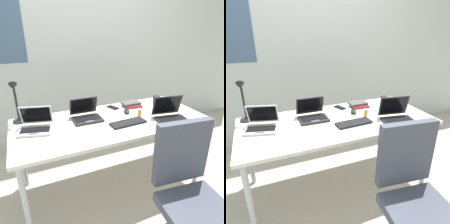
{
  "view_description": "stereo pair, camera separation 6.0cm",
  "coord_description": "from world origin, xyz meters",
  "views": [
    {
      "loc": [
        -0.73,
        -1.64,
        1.56
      ],
      "look_at": [
        0.0,
        0.0,
        0.82
      ],
      "focal_mm": 33.41,
      "sensor_mm": 36.0,
      "label": 1
    },
    {
      "loc": [
        -0.68,
        -1.66,
        1.56
      ],
      "look_at": [
        0.0,
        0.0,
        0.82
      ],
      "focal_mm": 33.41,
      "sensor_mm": 36.0,
      "label": 2
    }
  ],
  "objects": [
    {
      "name": "laptop_mid_desk",
      "position": [
        -0.68,
        0.07,
        0.78
      ],
      "size": [
        0.32,
        0.3,
        0.2
      ],
      "color": "#B7BABC",
      "rests_on": "desk"
    },
    {
      "name": "pill_bottle",
      "position": [
        0.28,
        -0.03,
        0.78
      ],
      "size": [
        0.04,
        0.04,
        0.08
      ],
      "color": "gold",
      "rests_on": "desk"
    },
    {
      "name": "wall_back",
      "position": [
        -0.0,
        1.1,
        1.3
      ],
      "size": [
        6.0,
        0.13,
        2.6
      ],
      "color": "#B2BCB7",
      "rests_on": "ground_plane"
    },
    {
      "name": "laptop_front_left",
      "position": [
        -0.22,
        0.11,
        0.78
      ],
      "size": [
        0.27,
        0.25,
        0.2
      ],
      "color": "#232326",
      "rests_on": "desk"
    },
    {
      "name": "cell_phone",
      "position": [
        0.13,
        0.28,
        0.74
      ],
      "size": [
        0.11,
        0.15,
        0.01
      ],
      "primitive_type": "cube",
      "rotation": [
        0.0,
        0.0,
        0.38
      ],
      "color": "black",
      "rests_on": "desk"
    },
    {
      "name": "office_chair",
      "position": [
        0.22,
        -0.86,
        0.4
      ],
      "size": [
        0.52,
        0.56,
        0.97
      ],
      "color": "black",
      "rests_on": "ground_plane"
    },
    {
      "name": "coffee_mug",
      "position": [
        0.65,
        0.2,
        0.78
      ],
      "size": [
        0.11,
        0.08,
        0.09
      ],
      "color": "black",
      "rests_on": "desk"
    },
    {
      "name": "computer_mouse",
      "position": [
        0.21,
        0.09,
        0.76
      ],
      "size": [
        0.08,
        0.11,
        0.03
      ],
      "primitive_type": "ellipsoid",
      "rotation": [
        0.0,
        0.0,
        -0.27
      ],
      "color": "black",
      "rests_on": "desk"
    },
    {
      "name": "desk",
      "position": [
        0.0,
        0.0,
        0.68
      ],
      "size": [
        1.8,
        0.8,
        0.74
      ],
      "color": "silver",
      "rests_on": "ground_plane"
    },
    {
      "name": "ground_plane",
      "position": [
        0.0,
        0.0,
        0.0
      ],
      "size": [
        12.0,
        12.0,
        0.0
      ],
      "primitive_type": "plane",
      "color": "#B7AD9E"
    },
    {
      "name": "book_stack",
      "position": [
        0.35,
        0.25,
        0.76
      ],
      "size": [
        0.21,
        0.18,
        0.05
      ],
      "color": "maroon",
      "rests_on": "desk"
    },
    {
      "name": "laptop_back_left",
      "position": [
        0.51,
        -0.22,
        0.78
      ],
      "size": [
        0.33,
        0.3,
        0.21
      ],
      "color": "#232326",
      "rests_on": "desk"
    },
    {
      "name": "external_keyboard",
      "position": [
        0.1,
        -0.14,
        0.75
      ],
      "size": [
        0.34,
        0.14,
        0.02
      ],
      "primitive_type": "cube",
      "rotation": [
        0.0,
        0.0,
        0.05
      ],
      "color": "black",
      "rests_on": "desk"
    },
    {
      "name": "desk_lamp",
      "position": [
        -0.8,
        0.28,
        0.94
      ],
      "size": [
        0.12,
        0.18,
        0.4
      ],
      "color": "black",
      "rests_on": "desk"
    }
  ]
}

